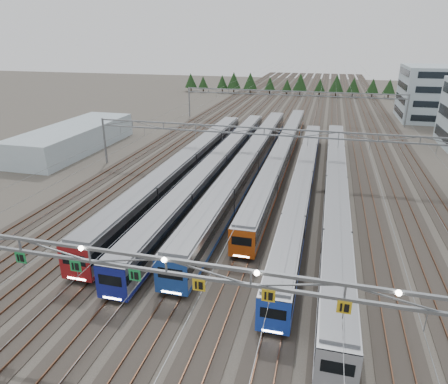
% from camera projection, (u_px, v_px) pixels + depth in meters
% --- Properties ---
extents(ground, '(400.00, 400.00, 0.00)m').
position_uv_depth(ground, '(171.00, 354.00, 28.56)').
color(ground, '#47423A').
rests_on(ground, ground).
extents(track_bed, '(54.00, 260.00, 5.42)m').
position_uv_depth(track_bed, '(296.00, 107.00, 118.06)').
color(track_bed, '#2D2823').
rests_on(track_bed, ground).
extents(train_a, '(3.14, 60.00, 4.10)m').
position_uv_depth(train_a, '(187.00, 165.00, 62.29)').
color(train_a, black).
rests_on(train_a, ground).
extents(train_b, '(2.84, 67.12, 3.70)m').
position_uv_depth(train_b, '(218.00, 165.00, 62.97)').
color(train_b, black).
rests_on(train_b, ground).
extents(train_c, '(3.04, 68.72, 3.96)m').
position_uv_depth(train_c, '(249.00, 161.00, 64.35)').
color(train_c, black).
rests_on(train_c, ground).
extents(train_d, '(2.74, 68.16, 3.57)m').
position_uv_depth(train_d, '(282.00, 153.00, 69.80)').
color(train_d, black).
rests_on(train_d, ground).
extents(train_e, '(2.64, 60.93, 3.43)m').
position_uv_depth(train_e, '(303.00, 181.00, 56.54)').
color(train_e, black).
rests_on(train_e, ground).
extents(train_f, '(2.78, 65.80, 3.62)m').
position_uv_depth(train_f, '(336.00, 187.00, 53.87)').
color(train_f, black).
rests_on(train_f, ground).
extents(gantry_near, '(56.36, 0.61, 8.08)m').
position_uv_depth(gantry_near, '(165.00, 270.00, 25.86)').
color(gantry_near, gray).
rests_on(gantry_near, ground).
extents(gantry_mid, '(56.36, 0.36, 8.00)m').
position_uv_depth(gantry_mid, '(264.00, 137.00, 62.23)').
color(gantry_mid, gray).
rests_on(gantry_mid, ground).
extents(gantry_far, '(56.36, 0.36, 8.00)m').
position_uv_depth(gantry_far, '(292.00, 97.00, 102.76)').
color(gantry_far, gray).
rests_on(gantry_far, ground).
extents(depot_bldg_north, '(22.00, 18.00, 13.83)m').
position_uv_depth(depot_bldg_north, '(447.00, 94.00, 104.10)').
color(depot_bldg_north, '#A6BBC6').
rests_on(depot_bldg_north, ground).
extents(west_shed, '(10.00, 30.00, 4.67)m').
position_uv_depth(west_shed, '(74.00, 138.00, 78.45)').
color(west_shed, '#A6BBC6').
rests_on(west_shed, ground).
extents(treeline, '(87.50, 5.60, 7.02)m').
position_uv_depth(treeline, '(293.00, 84.00, 149.37)').
color(treeline, '#332114').
rests_on(treeline, ground).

